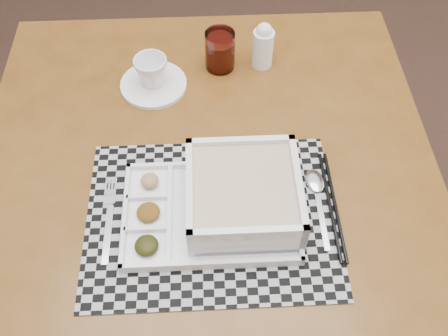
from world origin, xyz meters
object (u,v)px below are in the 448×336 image
(serving_tray, at_px, (234,199))
(cup, at_px, (152,72))
(creamer_bottle, at_px, (263,45))
(juice_glass, at_px, (220,52))
(dining_table, at_px, (207,181))

(serving_tray, bearing_deg, cup, 108.97)
(cup, xyz_separation_m, creamer_bottle, (0.26, 0.03, 0.01))
(juice_glass, xyz_separation_m, creamer_bottle, (0.10, -0.01, 0.01))
(dining_table, height_order, juice_glass, juice_glass)
(dining_table, relative_size, serving_tray, 2.97)
(juice_glass, relative_size, creamer_bottle, 0.82)
(cup, height_order, juice_glass, juice_glass)
(creamer_bottle, bearing_deg, dining_table, -123.05)
(serving_tray, bearing_deg, creamer_bottle, 70.62)
(dining_table, relative_size, cup, 13.98)
(serving_tray, bearing_deg, dining_table, 105.65)
(cup, height_order, creamer_bottle, creamer_bottle)
(juice_glass, height_order, creamer_bottle, creamer_bottle)
(dining_table, distance_m, creamer_bottle, 0.34)
(dining_table, bearing_deg, juice_glass, 75.01)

